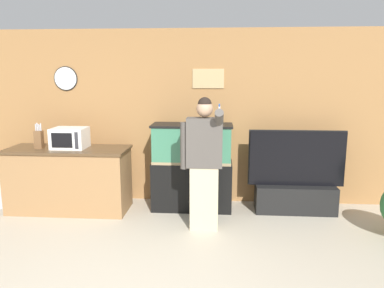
{
  "coord_description": "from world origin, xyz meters",
  "views": [
    {
      "loc": [
        0.75,
        -2.74,
        1.97
      ],
      "look_at": [
        0.39,
        2.04,
        1.05
      ],
      "focal_mm": 35.0,
      "sensor_mm": 36.0,
      "label": 1
    }
  ],
  "objects_px": {
    "counter_island": "(69,179)",
    "tv_on_stand": "(295,188)",
    "microwave": "(70,138)",
    "person_standing": "(204,162)",
    "knife_block": "(39,139)",
    "trash_bin": "(1,182)",
    "aquarium_on_stand": "(192,167)"
  },
  "relations": [
    {
      "from": "tv_on_stand",
      "to": "trash_bin",
      "type": "height_order",
      "value": "tv_on_stand"
    },
    {
      "from": "microwave",
      "to": "tv_on_stand",
      "type": "xyz_separation_m",
      "value": [
        3.2,
        0.16,
        -0.71
      ]
    },
    {
      "from": "counter_island",
      "to": "trash_bin",
      "type": "relative_size",
      "value": 2.42
    },
    {
      "from": "tv_on_stand",
      "to": "trash_bin",
      "type": "distance_m",
      "value": 4.33
    },
    {
      "from": "microwave",
      "to": "tv_on_stand",
      "type": "height_order",
      "value": "microwave"
    },
    {
      "from": "aquarium_on_stand",
      "to": "trash_bin",
      "type": "xyz_separation_m",
      "value": [
        -2.85,
        -0.09,
        -0.26
      ]
    },
    {
      "from": "microwave",
      "to": "knife_block",
      "type": "xyz_separation_m",
      "value": [
        -0.42,
        -0.06,
        -0.01
      ]
    },
    {
      "from": "aquarium_on_stand",
      "to": "person_standing",
      "type": "relative_size",
      "value": 0.74
    },
    {
      "from": "person_standing",
      "to": "counter_island",
      "type": "bearing_deg",
      "value": 165.11
    },
    {
      "from": "person_standing",
      "to": "trash_bin",
      "type": "bearing_deg",
      "value": 168.35
    },
    {
      "from": "aquarium_on_stand",
      "to": "tv_on_stand",
      "type": "relative_size",
      "value": 0.92
    },
    {
      "from": "knife_block",
      "to": "microwave",
      "type": "bearing_deg",
      "value": 8.35
    },
    {
      "from": "microwave",
      "to": "tv_on_stand",
      "type": "relative_size",
      "value": 0.35
    },
    {
      "from": "microwave",
      "to": "tv_on_stand",
      "type": "distance_m",
      "value": 3.28
    },
    {
      "from": "counter_island",
      "to": "knife_block",
      "type": "bearing_deg",
      "value": -174.04
    },
    {
      "from": "counter_island",
      "to": "aquarium_on_stand",
      "type": "height_order",
      "value": "aquarium_on_stand"
    },
    {
      "from": "aquarium_on_stand",
      "to": "tv_on_stand",
      "type": "xyz_separation_m",
      "value": [
        1.48,
        -0.02,
        -0.28
      ]
    },
    {
      "from": "aquarium_on_stand",
      "to": "knife_block",
      "type": "bearing_deg",
      "value": -173.69
    },
    {
      "from": "microwave",
      "to": "counter_island",
      "type": "bearing_deg",
      "value": -150.71
    },
    {
      "from": "person_standing",
      "to": "tv_on_stand",
      "type": "bearing_deg",
      "value": 28.58
    },
    {
      "from": "person_standing",
      "to": "trash_bin",
      "type": "height_order",
      "value": "person_standing"
    },
    {
      "from": "trash_bin",
      "to": "person_standing",
      "type": "bearing_deg",
      "value": -11.65
    },
    {
      "from": "microwave",
      "to": "person_standing",
      "type": "bearing_deg",
      "value": -15.79
    },
    {
      "from": "knife_block",
      "to": "aquarium_on_stand",
      "type": "distance_m",
      "value": 2.2
    },
    {
      "from": "microwave",
      "to": "person_standing",
      "type": "distance_m",
      "value": 2.0
    },
    {
      "from": "microwave",
      "to": "aquarium_on_stand",
      "type": "relative_size",
      "value": 0.37
    },
    {
      "from": "person_standing",
      "to": "knife_block",
      "type": "bearing_deg",
      "value": 168.39
    },
    {
      "from": "counter_island",
      "to": "tv_on_stand",
      "type": "height_order",
      "value": "tv_on_stand"
    },
    {
      "from": "counter_island",
      "to": "tv_on_stand",
      "type": "bearing_deg",
      "value": 3.13
    },
    {
      "from": "counter_island",
      "to": "aquarium_on_stand",
      "type": "distance_m",
      "value": 1.78
    },
    {
      "from": "microwave",
      "to": "knife_block",
      "type": "bearing_deg",
      "value": -171.65
    },
    {
      "from": "tv_on_stand",
      "to": "person_standing",
      "type": "bearing_deg",
      "value": -151.42
    }
  ]
}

